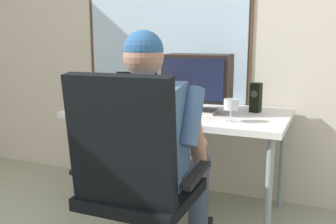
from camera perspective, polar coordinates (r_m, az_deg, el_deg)
The scene contains 8 objects.
wall_rear at distance 3.02m, azimuth 3.71°, elevation 12.95°, with size 4.75×0.08×2.63m.
desk at distance 2.65m, azimuth 1.62°, elevation -0.95°, with size 1.45×0.75×0.72m.
office_chair at distance 1.79m, azimuth -5.25°, elevation -9.04°, with size 0.61×0.59×1.07m.
person_seated at distance 2.00m, azimuth -2.01°, elevation -5.07°, with size 0.55×0.76×1.24m.
crt_monitor at distance 2.56m, azimuth 4.43°, elevation 4.92°, with size 0.44×0.29×0.38m.
laptop at distance 2.87m, azimuth -4.80°, elevation 2.35°, with size 0.37×0.36×0.24m.
wine_glass at distance 2.31m, azimuth 9.22°, elevation 0.95°, with size 0.09×0.09×0.14m.
desk_speaker at distance 2.64m, azimuth 12.76°, elevation 2.08°, with size 0.07×0.09×0.19m.
Camera 1 is at (0.98, -0.67, 1.22)m, focal length 41.53 mm.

